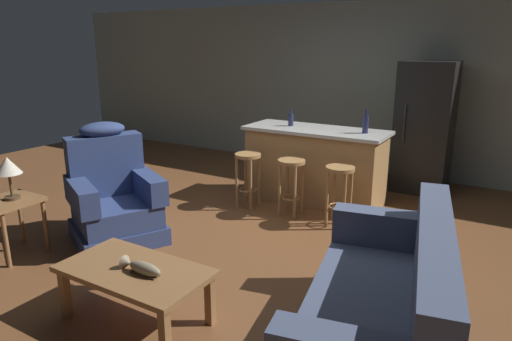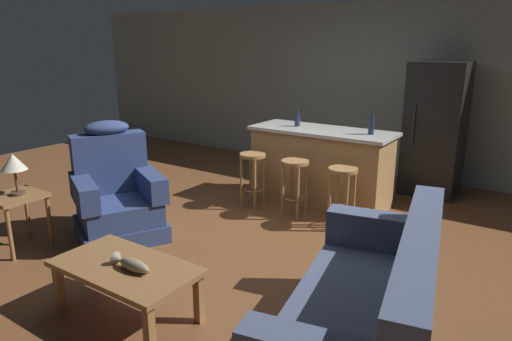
{
  "view_description": "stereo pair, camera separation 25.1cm",
  "coord_description": "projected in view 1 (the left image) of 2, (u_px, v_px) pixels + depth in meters",
  "views": [
    {
      "loc": [
        2.26,
        -3.87,
        1.98
      ],
      "look_at": [
        -0.0,
        -0.1,
        0.75
      ],
      "focal_mm": 32.0,
      "sensor_mm": 36.0,
      "label": 1
    },
    {
      "loc": [
        2.48,
        -3.74,
        1.98
      ],
      "look_at": [
        -0.0,
        -0.1,
        0.75
      ],
      "focal_mm": 32.0,
      "sensor_mm": 36.0,
      "label": 2
    }
  ],
  "objects": [
    {
      "name": "bar_stool_right",
      "position": [
        339.0,
        185.0,
        5.03
      ],
      "size": [
        0.32,
        0.32,
        0.68
      ],
      "color": "#A87A47",
      "rests_on": "ground_plane"
    },
    {
      "name": "bottle_short_amber",
      "position": [
        366.0,
        124.0,
        5.39
      ],
      "size": [
        0.07,
        0.07,
        0.29
      ],
      "color": "#23284C",
      "rests_on": "kitchen_island"
    },
    {
      "name": "coffee_table",
      "position": [
        135.0,
        275.0,
        3.29
      ],
      "size": [
        1.1,
        0.6,
        0.42
      ],
      "color": "olive",
      "rests_on": "ground_plane"
    },
    {
      "name": "bar_stool_left",
      "position": [
        248.0,
        170.0,
        5.63
      ],
      "size": [
        0.32,
        0.32,
        0.68
      ],
      "color": "#A87A47",
      "rests_on": "ground_plane"
    },
    {
      "name": "bar_stool_middle",
      "position": [
        291.0,
        177.0,
        5.33
      ],
      "size": [
        0.32,
        0.32,
        0.68
      ],
      "color": "#A87A47",
      "rests_on": "ground_plane"
    },
    {
      "name": "back_wall",
      "position": [
        363.0,
        89.0,
        7.08
      ],
      "size": [
        12.0,
        0.05,
        2.6
      ],
      "color": "#939E93",
      "rests_on": "ground_plane"
    },
    {
      "name": "couch",
      "position": [
        385.0,
        311.0,
        2.89
      ],
      "size": [
        1.19,
        2.03,
        0.94
      ],
      "rotation": [
        0.0,
        0.0,
        3.34
      ],
      "color": "#4C5675",
      "rests_on": "ground_plane"
    },
    {
      "name": "refrigerator",
      "position": [
        424.0,
        127.0,
        6.19
      ],
      "size": [
        0.7,
        0.69,
        1.76
      ],
      "color": "black",
      "rests_on": "ground_plane"
    },
    {
      "name": "kitchen_island",
      "position": [
        315.0,
        165.0,
        5.84
      ],
      "size": [
        1.8,
        0.7,
        0.95
      ],
      "color": "#AD7F4C",
      "rests_on": "ground_plane"
    },
    {
      "name": "fish_figurine",
      "position": [
        141.0,
        268.0,
        3.2
      ],
      "size": [
        0.34,
        0.1,
        0.1
      ],
      "color": "#4C3823",
      "rests_on": "coffee_table"
    },
    {
      "name": "recliner_near_lamp",
      "position": [
        114.0,
        199.0,
        4.73
      ],
      "size": [
        1.13,
        1.13,
        1.2
      ],
      "rotation": [
        0.0,
        0.0,
        -0.48
      ],
      "color": "navy",
      "rests_on": "ground_plane"
    },
    {
      "name": "ground_plane",
      "position": [
        261.0,
        236.0,
        4.85
      ],
      "size": [
        12.0,
        12.0,
        0.0
      ],
      "color": "brown"
    },
    {
      "name": "end_table",
      "position": [
        11.0,
        209.0,
        4.33
      ],
      "size": [
        0.48,
        0.48,
        0.56
      ],
      "color": "olive",
      "rests_on": "ground_plane"
    },
    {
      "name": "bottle_tall_green",
      "position": [
        291.0,
        120.0,
        5.88
      ],
      "size": [
        0.07,
        0.07,
        0.22
      ],
      "color": "#23284C",
      "rests_on": "kitchen_island"
    },
    {
      "name": "table_lamp",
      "position": [
        8.0,
        168.0,
        4.22
      ],
      "size": [
        0.24,
        0.24,
        0.41
      ],
      "color": "#4C3823",
      "rests_on": "end_table"
    }
  ]
}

